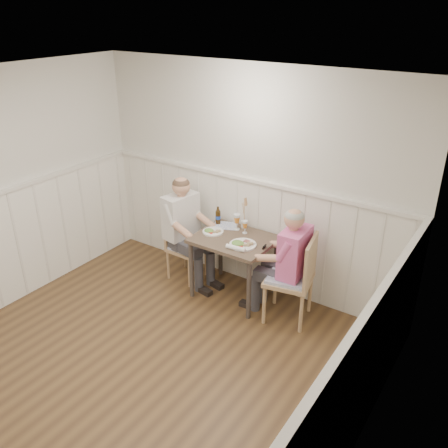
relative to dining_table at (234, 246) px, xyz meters
name	(u,v)px	position (x,y,z in m)	size (l,w,h in m)	color
ground_plane	(118,387)	(-0.06, -1.84, -0.65)	(4.50, 4.50, 0.00)	#49331E
room_shell	(99,237)	(-0.06, -1.84, 0.87)	(4.04, 4.54, 2.60)	silver
wainscot	(163,288)	(-0.06, -1.15, 0.04)	(4.00, 4.49, 1.34)	silver
dining_table	(234,246)	(0.00, 0.00, 0.00)	(0.87, 0.70, 0.75)	#4B4131
chair_right	(295,276)	(0.79, -0.04, -0.11)	(0.55, 0.55, 0.99)	#9B6E50
chair_left	(183,244)	(-0.75, 0.02, -0.20)	(0.40, 0.40, 0.83)	#9B6E50
man_in_pink	(290,272)	(0.71, -0.01, -0.10)	(0.61, 0.43, 1.30)	#3F3F47
diner_cream	(184,236)	(-0.73, 0.01, -0.08)	(0.67, 0.48, 1.34)	#3F3F47
plate_man	(242,243)	(0.17, -0.11, 0.13)	(0.30, 0.30, 0.07)	white
plate_diner	(212,231)	(-0.29, -0.02, 0.12)	(0.24, 0.24, 0.06)	white
beer_glass_a	(245,225)	(0.04, 0.17, 0.21)	(0.06, 0.06, 0.16)	silver
beer_glass_b	(237,219)	(-0.09, 0.20, 0.23)	(0.08, 0.08, 0.19)	silver
beer_bottle	(218,216)	(-0.36, 0.21, 0.20)	(0.06, 0.06, 0.22)	black
rolled_napkin	(236,248)	(0.17, -0.23, 0.13)	(0.22, 0.07, 0.05)	white
grass_vase	(243,213)	(-0.05, 0.28, 0.29)	(0.05, 0.05, 0.41)	silver
gingham_mat	(225,226)	(-0.25, 0.21, 0.11)	(0.34, 0.32, 0.01)	#6476AA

